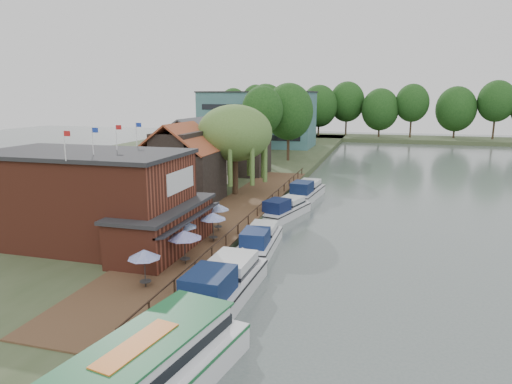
% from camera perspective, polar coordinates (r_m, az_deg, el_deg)
% --- Properties ---
extents(ground, '(260.00, 260.00, 0.00)m').
position_cam_1_polar(ground, '(33.57, 4.36, -9.74)').
color(ground, '#4E5A57').
rests_on(ground, ground).
extents(land_bank, '(50.00, 140.00, 1.00)m').
position_cam_1_polar(land_bank, '(75.78, -12.86, 2.67)').
color(land_bank, '#384728').
rests_on(land_bank, ground).
extents(quay_deck, '(6.00, 50.00, 0.10)m').
position_cam_1_polar(quay_deck, '(44.43, -3.19, -2.83)').
color(quay_deck, '#47301E').
rests_on(quay_deck, land_bank).
extents(quay_rail, '(0.20, 49.00, 1.00)m').
position_cam_1_polar(quay_rail, '(44.00, 0.35, -2.35)').
color(quay_rail, black).
rests_on(quay_rail, land_bank).
extents(pub, '(20.00, 11.00, 7.30)m').
position_cam_1_polar(pub, '(36.57, -17.89, -0.85)').
color(pub, maroon).
rests_on(pub, land_bank).
extents(hotel_block, '(25.40, 12.40, 12.30)m').
position_cam_1_polar(hotel_block, '(104.56, 0.20, 9.13)').
color(hotel_block, '#38666B').
rests_on(hotel_block, land_bank).
extents(cottage_a, '(8.60, 7.60, 8.50)m').
position_cam_1_polar(cottage_a, '(49.82, -9.40, 3.58)').
color(cottage_a, black).
rests_on(cottage_a, land_bank).
extents(cottage_b, '(9.60, 8.60, 8.50)m').
position_cam_1_polar(cottage_b, '(60.08, -7.96, 5.05)').
color(cottage_b, beige).
rests_on(cottage_b, land_bank).
extents(cottage_c, '(7.60, 7.60, 8.50)m').
position_cam_1_polar(cottage_c, '(67.06, -1.71, 5.88)').
color(cottage_c, black).
rests_on(cottage_c, land_bank).
extents(willow, '(8.60, 8.60, 10.43)m').
position_cam_1_polar(willow, '(52.64, -2.66, 5.23)').
color(willow, '#476B2D').
rests_on(willow, land_bank).
extents(umbrella_0, '(1.99, 1.99, 2.38)m').
position_cam_1_polar(umbrella_0, '(28.40, -13.73, -9.26)').
color(umbrella_0, navy).
rests_on(umbrella_0, quay_deck).
extents(umbrella_1, '(2.44, 2.44, 2.38)m').
position_cam_1_polar(umbrella_1, '(31.60, -8.91, -6.84)').
color(umbrella_1, navy).
rests_on(umbrella_1, quay_deck).
extents(umbrella_2, '(2.21, 2.21, 2.38)m').
position_cam_1_polar(umbrella_2, '(34.16, -9.18, -5.40)').
color(umbrella_2, '#1A4593').
rests_on(umbrella_2, quay_deck).
extents(umbrella_3, '(2.10, 2.10, 2.38)m').
position_cam_1_polar(umbrella_3, '(35.99, -5.39, -4.40)').
color(umbrella_3, '#1C359A').
rests_on(umbrella_3, quay_deck).
extents(umbrella_4, '(1.95, 1.95, 2.38)m').
position_cam_1_polar(umbrella_4, '(38.84, -4.78, -3.15)').
color(umbrella_4, navy).
rests_on(umbrella_4, quay_deck).
extents(cruiser_0, '(3.75, 10.82, 2.63)m').
position_cam_1_polar(cruiser_0, '(28.56, -4.24, -10.90)').
color(cruiser_0, silver).
rests_on(cruiser_0, ground).
extents(cruiser_1, '(3.42, 9.17, 2.15)m').
position_cam_1_polar(cruiser_1, '(37.34, 0.46, -5.68)').
color(cruiser_1, white).
rests_on(cruiser_1, ground).
extents(cruiser_2, '(5.13, 9.48, 2.16)m').
position_cam_1_polar(cruiser_2, '(47.31, 3.59, -1.88)').
color(cruiser_2, silver).
rests_on(cruiser_2, ground).
extents(cruiser_3, '(4.17, 10.10, 2.38)m').
position_cam_1_polar(cruiser_3, '(56.06, 6.28, 0.39)').
color(cruiser_3, silver).
rests_on(cruiser_3, ground).
extents(swan, '(0.44, 0.44, 0.44)m').
position_cam_1_polar(swan, '(23.59, -8.03, -19.28)').
color(swan, white).
rests_on(swan, ground).
extents(bank_tree_0, '(6.80, 6.80, 12.93)m').
position_cam_1_polar(bank_tree_0, '(75.94, 0.79, 8.28)').
color(bank_tree_0, '#143811').
rests_on(bank_tree_0, land_bank).
extents(bank_tree_1, '(8.60, 8.60, 13.53)m').
position_cam_1_polar(bank_tree_1, '(81.19, 4.09, 8.71)').
color(bank_tree_1, '#143811').
rests_on(bank_tree_1, land_bank).
extents(bank_tree_2, '(8.21, 8.21, 13.67)m').
position_cam_1_polar(bank_tree_2, '(92.94, 1.22, 9.19)').
color(bank_tree_2, '#143811').
rests_on(bank_tree_2, land_bank).
extents(bank_tree_3, '(8.48, 8.48, 12.83)m').
position_cam_1_polar(bank_tree_3, '(112.37, 3.93, 9.44)').
color(bank_tree_3, '#143811').
rests_on(bank_tree_3, land_bank).
extents(bank_tree_4, '(6.58, 6.58, 12.28)m').
position_cam_1_polar(bank_tree_4, '(119.44, 3.91, 9.46)').
color(bank_tree_4, '#143811').
rests_on(bank_tree_4, land_bank).
extents(bank_tree_5, '(8.37, 8.37, 11.85)m').
position_cam_1_polar(bank_tree_5, '(128.37, 5.35, 9.52)').
color(bank_tree_5, '#143811').
rests_on(bank_tree_5, land_bank).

